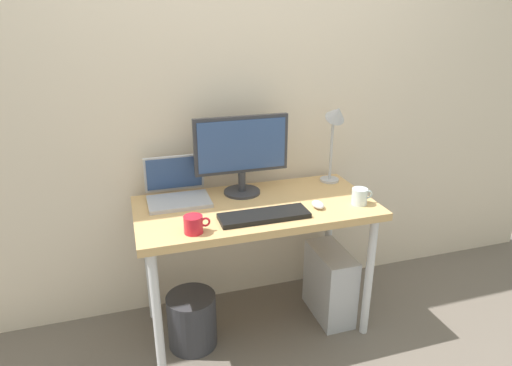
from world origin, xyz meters
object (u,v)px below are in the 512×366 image
coffee_mug (194,224)px  monitor (242,150)px  desk_lamp (335,126)px  wastebasket (192,320)px  keyboard (264,216)px  glass_cup (360,196)px  laptop (177,189)px  computer_tower (330,283)px  mouse (318,205)px  desk (256,218)px

coffee_mug → monitor: bearing=49.3°
desk_lamp → wastebasket: bearing=-165.8°
keyboard → glass_cup: bearing=1.5°
laptop → coffee_mug: (0.02, -0.41, -0.02)m
computer_tower → mouse: bearing=-148.1°
desk → keyboard: keyboard is taller
wastebasket → glass_cup: bearing=-6.3°
wastebasket → coffee_mug: bearing=-85.0°
monitor → desk_lamp: desk_lamp is taller
monitor → glass_cup: bearing=-30.8°
laptop → computer_tower: (0.82, -0.23, -0.60)m
glass_cup → wastebasket: (-0.89, 0.10, -0.65)m
laptop → wastebasket: laptop is taller
keyboard → computer_tower: 0.72m
coffee_mug → wastebasket: bearing=95.0°
desk_lamp → computer_tower: bearing=-110.8°
mouse → glass_cup: size_ratio=0.78×
desk → glass_cup: (0.52, -0.15, 0.12)m
laptop → desk_lamp: 0.94m
glass_cup → desk: bearing=163.7°
mouse → desk_lamp: bearing=53.0°
monitor → wastebasket: (-0.35, -0.23, -0.85)m
desk_lamp → keyboard: bearing=-147.4°
desk → coffee_mug: size_ratio=10.13×
keyboard → mouse: (0.30, 0.03, 0.01)m
computer_tower → wastebasket: 0.81m
monitor → desk: bearing=-81.3°
keyboard → coffee_mug: bearing=-171.8°
keyboard → wastebasket: 0.72m
keyboard → monitor: bearing=92.8°
desk → mouse: mouse is taller
monitor → mouse: monitor is taller
coffee_mug → computer_tower: coffee_mug is taller
laptop → keyboard: 0.51m
computer_tower → wastebasket: size_ratio=1.40×
laptop → wastebasket: bearing=-89.0°
monitor → computer_tower: (0.46, -0.21, -0.79)m
desk_lamp → laptop: bearing=179.0°
mouse → wastebasket: mouse is taller
glass_cup → computer_tower: 0.60m
laptop → desk: bearing=-26.6°
mouse → computer_tower: mouse is taller
glass_cup → wastebasket: size_ratio=0.39×
keyboard → desk: bearing=86.5°
monitor → mouse: size_ratio=5.68×
desk_lamp → mouse: desk_lamp is taller
monitor → laptop: (-0.35, 0.02, -0.19)m
desk → desk_lamp: desk_lamp is taller
desk → keyboard: 0.19m
monitor → keyboard: monitor is taller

